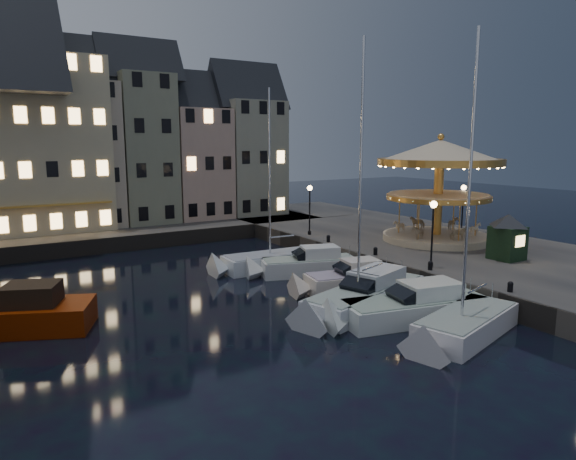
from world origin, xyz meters
TOP-DOWN VIEW (x-y plane):
  - ground at (0.00, 0.00)m, footprint 160.00×160.00m
  - quay_east at (14.00, 6.00)m, footprint 16.00×56.00m
  - quay_north at (-8.00, 28.00)m, footprint 44.00×12.00m
  - quaywall_e at (6.00, 6.00)m, footprint 0.15×44.00m
  - quaywall_n at (-6.00, 22.00)m, footprint 48.00×0.15m
  - streetlamp_b at (7.20, 1.00)m, footprint 0.44×0.44m
  - streetlamp_c at (7.20, 14.50)m, footprint 0.44×0.44m
  - streetlamp_d at (18.50, 8.00)m, footprint 0.44×0.44m
  - bollard_a at (6.60, -5.00)m, footprint 0.30×0.30m
  - bollard_b at (6.60, 0.50)m, footprint 0.30×0.30m
  - bollard_c at (6.60, 5.50)m, footprint 0.30×0.30m
  - bollard_d at (6.60, 11.00)m, footprint 0.30×0.30m
  - townhouse_nb at (-14.05, 30.00)m, footprint 6.16×8.00m
  - townhouse_nc at (-8.00, 30.00)m, footprint 6.82×8.00m
  - townhouse_nd at (-2.25, 30.00)m, footprint 5.50×8.00m
  - townhouse_ne at (3.20, 30.00)m, footprint 6.16×8.00m
  - townhouse_nf at (9.25, 30.00)m, footprint 6.82×8.00m
  - hotel_corner at (-14.00, 30.00)m, footprint 17.60×9.00m
  - motorboat_a at (1.83, -5.88)m, footprint 7.60×4.26m
  - motorboat_b at (1.47, -2.77)m, footprint 8.82×4.24m
  - motorboat_c at (0.84, -0.01)m, footprint 9.80×5.32m
  - motorboat_d at (1.96, 3.03)m, footprint 6.64×3.28m
  - motorboat_e at (2.08, 7.78)m, footprint 7.58×4.32m
  - motorboat_f at (1.21, 10.36)m, footprint 9.51×2.93m
  - red_fishing_boat at (-16.06, 6.46)m, footprint 8.82×5.98m
  - carousel at (14.26, 6.96)m, footprint 9.59×9.59m
  - ticket_kiosk at (13.11, -0.15)m, footprint 2.96×2.96m

SIDE VIEW (x-z plane):
  - ground at x=0.00m, z-range 0.00..0.00m
  - motorboat_f at x=1.21m, z-range -5.78..6.84m
  - motorboat_a at x=1.83m, z-range -5.77..6.85m
  - motorboat_d at x=1.96m, z-range -0.44..1.71m
  - motorboat_e at x=2.08m, z-range -0.43..1.72m
  - motorboat_b at x=1.47m, z-range -0.43..1.72m
  - quay_east at x=14.00m, z-range 0.00..1.30m
  - quay_north at x=-8.00m, z-range 0.00..1.30m
  - quaywall_e at x=6.00m, z-range 0.00..1.30m
  - quaywall_n at x=-6.00m, z-range 0.00..1.30m
  - motorboat_c at x=0.84m, z-range -5.88..7.25m
  - red_fishing_boat at x=-16.06m, z-range -2.39..3.82m
  - bollard_a at x=6.60m, z-range 1.32..1.89m
  - bollard_b at x=6.60m, z-range 1.32..1.89m
  - bollard_c at x=6.60m, z-range 1.32..1.89m
  - bollard_d at x=6.60m, z-range 1.32..1.89m
  - ticket_kiosk at x=13.11m, z-range 1.63..5.10m
  - streetlamp_b at x=7.20m, z-range 1.93..6.10m
  - streetlamp_c at x=7.20m, z-range 1.93..6.10m
  - streetlamp_d at x=18.50m, z-range 1.93..6.10m
  - carousel at x=14.26m, z-range 2.63..11.03m
  - townhouse_ne at x=3.20m, z-range 1.38..14.18m
  - townhouse_nb at x=-14.05m, z-range 1.38..15.18m
  - townhouse_nf at x=9.25m, z-range 1.38..15.18m
  - townhouse_nc at x=-8.00m, z-range 1.38..16.18m
  - townhouse_nd at x=-2.25m, z-range 1.38..17.18m
  - hotel_corner at x=-14.00m, z-range 1.38..18.18m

